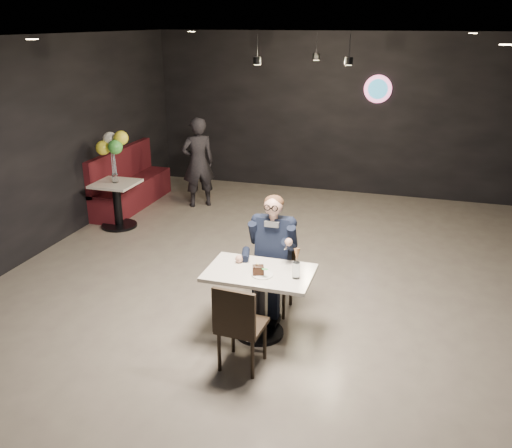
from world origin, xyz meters
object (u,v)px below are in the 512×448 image
(sundae_glass, at_px, (296,270))
(balloon_vase, at_px, (115,178))
(chair_far, at_px, (273,274))
(seated_man, at_px, (274,253))
(side_table, at_px, (117,203))
(chair_near, at_px, (242,324))
(booth_bench, at_px, (131,178))
(main_table, at_px, (260,303))
(passerby, at_px, (198,163))

(sundae_glass, relative_size, balloon_vase, 1.18)
(chair_far, relative_size, seated_man, 0.64)
(sundae_glass, xyz_separation_m, side_table, (-3.52, 2.49, -0.43))
(chair_near, relative_size, booth_bench, 0.44)
(main_table, distance_m, chair_far, 0.56)
(main_table, bearing_deg, booth_bench, 134.89)
(side_table, bearing_deg, sundae_glass, -35.23)
(main_table, xyz_separation_m, side_table, (-3.13, 2.44, 0.04))
(booth_bench, relative_size, passerby, 1.30)
(seated_man, relative_size, passerby, 0.90)
(main_table, xyz_separation_m, passerby, (-2.28, 3.82, 0.43))
(chair_near, height_order, seated_man, seated_man)
(main_table, distance_m, passerby, 4.47)
(chair_near, height_order, side_table, chair_near)
(chair_near, xyz_separation_m, balloon_vase, (-3.13, 3.02, 0.36))
(chair_far, xyz_separation_m, seated_man, (0.00, -0.00, 0.26))
(side_table, distance_m, passerby, 1.67)
(main_table, relative_size, chair_far, 1.20)
(main_table, distance_m, seated_man, 0.65)
(chair_far, height_order, seated_man, seated_man)
(main_table, xyz_separation_m, balloon_vase, (-3.13, 2.44, 0.45))
(main_table, distance_m, side_table, 3.97)
(side_table, xyz_separation_m, passerby, (0.85, 1.38, 0.39))
(passerby, bearing_deg, chair_far, 87.88)
(seated_man, bearing_deg, passerby, 124.88)
(seated_man, relative_size, side_table, 1.76)
(chair_far, xyz_separation_m, sundae_glass, (0.40, -0.60, 0.38))
(chair_near, relative_size, passerby, 0.57)
(sundae_glass, bearing_deg, passerby, 124.67)
(booth_bench, xyz_separation_m, side_table, (0.30, -1.00, -0.11))
(side_table, xyz_separation_m, balloon_vase, (0.00, 0.00, 0.41))
(booth_bench, relative_size, side_table, 2.54)
(sundae_glass, height_order, passerby, passerby)
(main_table, bearing_deg, sundae_glass, -6.75)
(sundae_glass, height_order, side_table, sundae_glass)
(chair_far, relative_size, booth_bench, 0.44)
(chair_far, distance_m, sundae_glass, 0.81)
(sundae_glass, height_order, balloon_vase, sundae_glass)
(passerby, bearing_deg, chair_near, 80.40)
(chair_near, height_order, sundae_glass, same)
(chair_far, distance_m, seated_man, 0.26)
(main_table, height_order, seated_man, seated_man)
(seated_man, xyz_separation_m, side_table, (-3.13, 1.89, -0.31))
(chair_far, xyz_separation_m, chair_near, (0.00, -1.13, 0.00))
(main_table, bearing_deg, chair_far, 90.00)
(sundae_glass, distance_m, booth_bench, 5.19)
(chair_near, xyz_separation_m, sundae_glass, (0.40, 0.53, 0.38))
(booth_bench, bearing_deg, main_table, -45.11)
(booth_bench, bearing_deg, sundae_glass, -42.37)
(chair_far, bearing_deg, booth_bench, 139.85)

